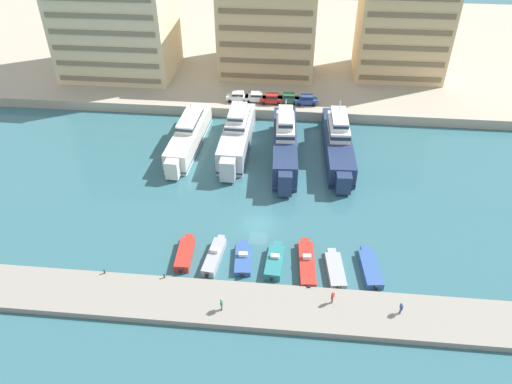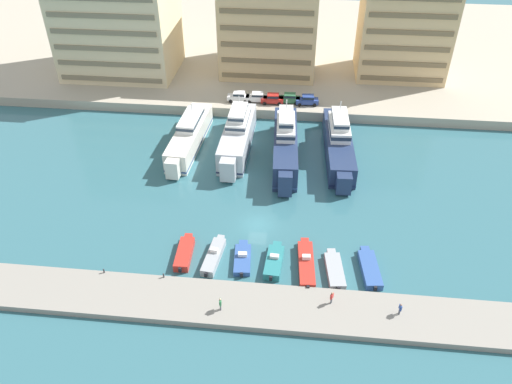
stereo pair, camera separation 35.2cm
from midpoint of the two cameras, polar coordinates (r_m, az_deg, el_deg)
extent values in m
plane|color=#336670|center=(67.71, 0.32, -3.75)|extent=(400.00, 400.00, 0.00)
cube|color=#ADA38E|center=(123.61, 3.40, 16.43)|extent=(180.00, 70.00, 1.78)
cube|color=gray|center=(57.31, -1.14, -12.86)|extent=(120.00, 6.39, 0.78)
cube|color=silver|center=(84.07, -7.46, 6.30)|extent=(4.59, 17.89, 3.40)
cube|color=silver|center=(76.27, -9.35, 2.66)|extent=(2.08, 1.91, 2.89)
cube|color=#334C7F|center=(84.64, -7.40, 5.66)|extent=(4.64, 18.07, 0.24)
cube|color=white|center=(84.00, -7.35, 8.16)|extent=(3.23, 7.59, 1.38)
cube|color=#233342|center=(83.94, -7.36, 8.24)|extent=(3.27, 7.66, 0.50)
cylinder|color=silver|center=(84.20, -7.24, 9.47)|extent=(0.16, 0.16, 1.80)
cube|color=silver|center=(92.24, -5.91, 8.82)|extent=(3.12, 1.07, 0.20)
cube|color=silver|center=(82.64, -2.00, 6.24)|extent=(4.42, 17.20, 3.92)
cube|color=silver|center=(74.70, -3.07, 2.60)|extent=(2.31, 2.11, 3.33)
cube|color=#192347|center=(83.30, -1.98, 5.49)|extent=(4.46, 17.37, 0.24)
cube|color=white|center=(82.45, -1.91, 8.26)|extent=(3.35, 7.25, 1.31)
cube|color=#233342|center=(82.38, -1.91, 8.34)|extent=(3.39, 7.32, 0.47)
cube|color=white|center=(81.84, -1.92, 9.04)|extent=(2.61, 5.65, 1.26)
cube|color=#233342|center=(81.78, -1.93, 9.12)|extent=(2.64, 5.71, 0.45)
cylinder|color=silver|center=(82.08, -1.83, 10.34)|extent=(0.16, 0.16, 1.80)
cube|color=silver|center=(90.84, -1.14, 8.65)|extent=(3.53, 0.96, 0.20)
cube|color=navy|center=(80.18, 3.49, 5.21)|extent=(4.70, 19.07, 4.10)
cube|color=navy|center=(71.58, 3.49, 0.95)|extent=(2.12, 1.94, 3.48)
cube|color=#334C7F|center=(80.88, 3.45, 4.41)|extent=(4.75, 19.27, 0.24)
cube|color=white|center=(79.96, 3.56, 7.47)|extent=(3.29, 8.08, 1.56)
cube|color=#233342|center=(79.88, 3.56, 7.56)|extent=(3.34, 8.17, 0.56)
cube|color=white|center=(79.22, 3.60, 8.43)|extent=(2.57, 6.31, 1.50)
cube|color=#233342|center=(79.15, 3.61, 8.52)|extent=(2.60, 6.37, 0.54)
cylinder|color=silver|center=(79.50, 3.65, 9.88)|extent=(0.16, 0.16, 1.80)
cube|color=navy|center=(89.19, 3.46, 8.05)|extent=(3.16, 1.07, 0.20)
cube|color=navy|center=(82.00, 9.50, 5.25)|extent=(4.85, 19.32, 3.44)
cube|color=navy|center=(73.28, 10.12, 1.00)|extent=(2.28, 2.09, 2.93)
cube|color=#192347|center=(82.58, 9.43, 4.59)|extent=(4.90, 19.52, 0.24)
cube|color=white|center=(81.94, 9.61, 7.30)|extent=(3.47, 8.18, 1.68)
cube|color=#233342|center=(81.86, 9.62, 7.40)|extent=(3.51, 8.26, 0.61)
cube|color=white|center=(81.21, 9.72, 8.23)|extent=(2.71, 6.38, 1.35)
cube|color=#233342|center=(81.15, 9.73, 8.31)|extent=(2.74, 6.45, 0.49)
cylinder|color=silver|center=(81.54, 9.76, 9.61)|extent=(0.16, 0.16, 1.80)
cube|color=navy|center=(91.02, 8.98, 8.15)|extent=(3.42, 1.05, 0.20)
cube|color=red|center=(63.36, -8.03, -7.04)|extent=(2.01, 5.42, 1.03)
cube|color=red|center=(65.53, -7.57, -5.21)|extent=(1.02, 0.85, 0.88)
cube|color=black|center=(61.29, -8.51, -8.79)|extent=(0.37, 0.29, 0.60)
cube|color=#9EA3A8|center=(62.62, -4.71, -7.41)|extent=(2.26, 6.24, 1.00)
cube|color=#9EA3A8|center=(64.96, -3.89, -5.38)|extent=(0.96, 0.82, 0.85)
cube|color=silver|center=(62.42, -4.63, -6.64)|extent=(0.94, 0.69, 0.48)
cube|color=#283847|center=(62.57, -4.56, -6.42)|extent=(0.81, 0.17, 0.29)
cube|color=black|center=(60.37, -5.57, -9.40)|extent=(0.39, 0.32, 0.60)
cube|color=#33569E|center=(62.27, -1.39, -7.77)|extent=(2.41, 5.14, 0.71)
cube|color=#33569E|center=(64.36, -1.29, -5.95)|extent=(1.17, 0.99, 0.60)
cube|color=silver|center=(62.13, -1.39, -7.14)|extent=(1.15, 0.69, 0.46)
cube|color=#283847|center=(62.28, -1.38, -6.91)|extent=(1.01, 0.16, 0.28)
cube|color=black|center=(60.29, -1.50, -9.45)|extent=(0.38, 0.31, 0.60)
cube|color=teal|center=(61.76, 2.23, -8.07)|extent=(2.28, 5.36, 1.00)
cube|color=teal|center=(63.92, 2.59, -6.18)|extent=(1.13, 0.95, 0.85)
cube|color=silver|center=(61.55, 2.29, -7.35)|extent=(1.12, 0.66, 0.39)
cube|color=#283847|center=(61.71, 2.33, -7.14)|extent=(0.99, 0.14, 0.23)
cube|color=black|center=(59.71, 1.87, -9.85)|extent=(0.38, 0.30, 0.60)
cube|color=red|center=(61.76, 5.92, -8.29)|extent=(2.36, 7.48, 1.01)
cube|color=red|center=(64.67, 5.74, -5.74)|extent=(1.07, 0.90, 0.86)
cube|color=silver|center=(61.61, 5.94, -7.42)|extent=(1.05, 0.67, 0.53)
cube|color=#283847|center=(61.75, 5.93, -7.18)|extent=(0.92, 0.15, 0.32)
cube|color=black|center=(59.00, 6.13, -10.85)|extent=(0.38, 0.30, 0.60)
cube|color=#9EA3A8|center=(61.57, 9.16, -8.93)|extent=(2.57, 5.78, 0.86)
cube|color=#9EA3A8|center=(63.78, 8.75, -6.88)|extent=(1.15, 0.98, 0.73)
cube|color=black|center=(59.46, 9.59, -10.88)|extent=(0.39, 0.32, 0.60)
cube|color=#33569E|center=(62.52, 13.05, -8.65)|extent=(2.66, 6.12, 0.89)
cube|color=#33569E|center=(64.84, 12.48, -6.54)|extent=(1.20, 1.02, 0.76)
cube|color=black|center=(60.33, 13.65, -10.68)|extent=(0.39, 0.32, 0.60)
cube|color=white|center=(94.33, -1.92, 10.74)|extent=(4.12, 1.75, 0.80)
cube|color=white|center=(93.99, -1.84, 11.15)|extent=(2.12, 1.58, 0.68)
cube|color=#1E2833|center=(93.99, -1.84, 11.15)|extent=(2.08, 1.60, 0.37)
cylinder|color=black|center=(93.92, -2.81, 10.32)|extent=(0.64, 0.23, 0.64)
cylinder|color=black|center=(95.43, -2.68, 10.78)|extent=(0.64, 0.23, 0.64)
cylinder|color=black|center=(93.61, -1.15, 10.27)|extent=(0.64, 0.23, 0.64)
cylinder|color=black|center=(95.12, -1.03, 10.73)|extent=(0.64, 0.23, 0.64)
cube|color=white|center=(94.02, 0.21, 10.67)|extent=(4.15, 1.82, 0.80)
cube|color=white|center=(93.68, 0.30, 11.07)|extent=(2.15, 1.62, 0.68)
cube|color=#1E2833|center=(93.68, 0.30, 11.07)|extent=(2.10, 1.64, 0.37)
cylinder|color=black|center=(93.53, -0.67, 10.25)|extent=(0.65, 0.24, 0.64)
cylinder|color=black|center=(95.05, -0.58, 10.71)|extent=(0.65, 0.24, 0.64)
cylinder|color=black|center=(93.36, 1.01, 10.19)|extent=(0.65, 0.24, 0.64)
cylinder|color=black|center=(94.88, 1.07, 10.65)|extent=(0.65, 0.24, 0.64)
cube|color=red|center=(93.55, 1.96, 10.51)|extent=(4.17, 1.87, 0.80)
cube|color=red|center=(93.22, 2.07, 10.91)|extent=(2.16, 1.65, 0.68)
cube|color=#1E2833|center=(93.22, 2.07, 10.91)|extent=(2.12, 1.66, 0.37)
cylinder|color=black|center=(93.01, 1.10, 10.08)|extent=(0.65, 0.25, 0.64)
cylinder|color=black|center=(94.53, 1.15, 10.55)|extent=(0.65, 0.25, 0.64)
cylinder|color=black|center=(92.95, 2.79, 10.03)|extent=(0.65, 0.25, 0.64)
cylinder|color=black|center=(94.47, 2.81, 10.49)|extent=(0.65, 0.25, 0.64)
cube|color=#2D6642|center=(93.84, 3.89, 10.53)|extent=(4.13, 1.78, 0.80)
cube|color=#2D6642|center=(93.51, 4.01, 10.93)|extent=(2.13, 1.60, 0.68)
cube|color=#1E2833|center=(93.51, 4.01, 10.93)|extent=(2.09, 1.61, 0.37)
cylinder|color=black|center=(93.28, 3.03, 10.12)|extent=(0.64, 0.23, 0.64)
cylinder|color=black|center=(94.80, 3.07, 10.58)|extent=(0.64, 0.23, 0.64)
cylinder|color=black|center=(93.26, 4.71, 10.04)|extent=(0.64, 0.23, 0.64)
cylinder|color=black|center=(94.78, 4.73, 10.50)|extent=(0.64, 0.23, 0.64)
cube|color=#28428E|center=(93.54, 5.96, 10.32)|extent=(4.21, 1.98, 0.80)
cube|color=#28428E|center=(93.22, 6.08, 10.73)|extent=(2.20, 1.70, 0.68)
cube|color=#1E2833|center=(93.22, 6.08, 10.73)|extent=(2.16, 1.72, 0.37)
cylinder|color=black|center=(92.87, 5.13, 9.89)|extent=(0.65, 0.26, 0.64)
cylinder|color=black|center=(94.39, 5.09, 10.36)|extent=(0.65, 0.26, 0.64)
cylinder|color=black|center=(93.07, 6.81, 9.84)|extent=(0.65, 0.26, 0.64)
cylinder|color=black|center=(94.58, 6.75, 10.31)|extent=(0.65, 0.26, 0.64)
cube|color=beige|center=(107.41, -15.54, 19.42)|extent=(21.90, 17.02, 24.40)
cube|color=#7E7359|center=(103.51, -16.09, 12.29)|extent=(20.15, 0.24, 0.90)
cube|color=#7E7359|center=(102.34, -16.38, 13.83)|extent=(20.15, 0.24, 0.90)
cube|color=#7E7359|center=(101.25, -16.69, 15.40)|extent=(20.15, 0.24, 0.90)
cube|color=#7E7359|center=(100.25, -17.00, 17.01)|extent=(20.15, 0.24, 0.90)
cube|color=#7E7359|center=(99.32, -17.33, 18.65)|extent=(20.15, 0.24, 0.90)
cube|color=#E0BC84|center=(105.73, 1.68, 18.77)|extent=(18.85, 16.58, 18.75)
cube|color=#7B6748|center=(100.73, 1.21, 13.06)|extent=(17.34, 0.24, 0.90)
cube|color=#7B6748|center=(99.50, 1.24, 14.71)|extent=(17.34, 0.24, 0.90)
cube|color=#7B6748|center=(98.36, 1.26, 16.39)|extent=(17.34, 0.24, 0.90)
cube|color=#7B6748|center=(97.30, 1.29, 18.11)|extent=(17.34, 0.24, 0.90)
cube|color=#7B6748|center=(96.34, 1.31, 19.87)|extent=(17.34, 0.24, 0.90)
cube|color=#E0BC84|center=(106.40, 16.80, 18.16)|extent=(17.15, 12.50, 21.33)
cube|color=#7B6748|center=(103.72, 16.37, 12.28)|extent=(15.77, 0.24, 0.90)
cube|color=#7B6748|center=(102.56, 16.67, 13.82)|extent=(15.77, 0.24, 0.90)
cube|color=#7B6748|center=(101.47, 16.98, 15.39)|extent=(15.77, 0.24, 0.90)
cube|color=#7B6748|center=(100.47, 17.30, 17.00)|extent=(15.77, 0.24, 0.90)
cube|color=#7B6748|center=(99.55, 17.63, 18.63)|extent=(15.77, 0.24, 0.90)
cylinder|color=#4C515B|center=(57.42, 8.81, -12.10)|extent=(0.13, 0.13, 0.83)
cylinder|color=#4C515B|center=(57.32, 8.74, -12.20)|extent=(0.13, 0.13, 0.83)
cube|color=red|center=(56.83, 8.85, -11.67)|extent=(0.42, 0.51, 0.63)
cylinder|color=red|center=(57.04, 8.97, -11.52)|extent=(0.10, 0.10, 0.63)
cylinder|color=red|center=(56.69, 8.71, -11.88)|extent=(0.10, 0.10, 0.63)
sphere|color=#A87A5B|center=(56.51, 8.89, -11.38)|extent=(0.23, 0.23, 0.23)
cylinder|color=#4C515B|center=(56.19, -3.89, -13.02)|extent=(0.14, 0.14, 0.87)
cylinder|color=#4C515B|center=(56.30, -3.88, -12.89)|extent=(0.14, 0.14, 0.87)
cube|color=#337F4C|center=(55.66, -3.92, -12.45)|extent=(0.30, 0.51, 0.67)
cylinder|color=#337F4C|center=(55.51, -3.92, -12.71)|extent=(0.10, 0.10, 0.67)
cylinder|color=#337F4C|center=(55.89, -3.90, -12.25)|extent=(0.10, 0.10, 0.67)
sphere|color=beige|center=(55.32, -3.94, -12.14)|extent=(0.24, 0.24, 0.24)
cylinder|color=#4C515B|center=(58.00, 16.22, -12.92)|extent=(0.13, 0.13, 0.78)
cylinder|color=#4C515B|center=(57.91, 16.26, -13.04)|extent=(0.13, 0.13, 0.78)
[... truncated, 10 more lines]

